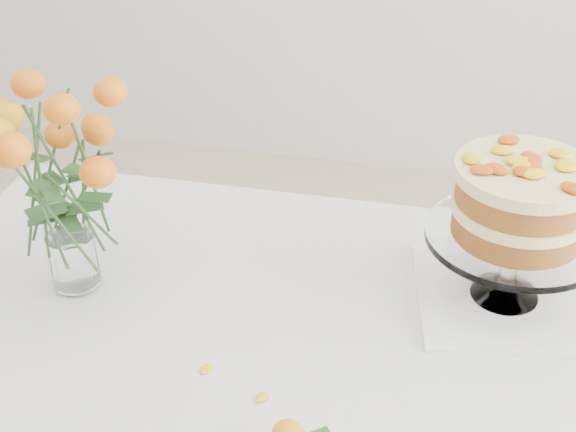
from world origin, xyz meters
name	(u,v)px	position (x,y,z in m)	size (l,w,h in m)	color
table	(294,376)	(0.00, 0.00, 0.67)	(1.43, 0.93, 0.76)	tan
napkin	(503,297)	(0.34, 0.18, 0.76)	(0.30, 0.30, 0.01)	white
cake_stand	(520,208)	(0.34, 0.18, 0.95)	(0.30, 0.30, 0.27)	white
rose_vase	(56,162)	(-0.41, 0.06, 1.01)	(0.33, 0.33, 0.43)	white
stray_petal_a	(206,369)	(-0.12, -0.10, 0.76)	(0.03, 0.02, 0.00)	yellow
stray_petal_b	(262,397)	(-0.02, -0.14, 0.76)	(0.03, 0.02, 0.00)	yellow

